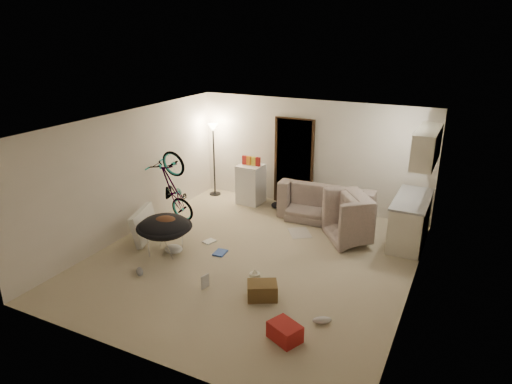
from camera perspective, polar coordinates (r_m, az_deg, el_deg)
The scene contains 36 objects.
floor at distance 8.44m, azimuth -0.44°, elevation -8.41°, with size 5.50×6.00×0.02m, color #BBAE90.
ceiling at distance 7.58m, azimuth -0.49°, elevation 8.62°, with size 5.50×6.00×0.02m, color white.
wall_back at distance 10.57m, azimuth 6.93°, elevation 4.70°, with size 5.50×0.02×2.50m, color silver.
wall_front at distance 5.65m, azimuth -14.57°, elevation -9.84°, with size 5.50×0.02×2.50m, color silver.
wall_left at distance 9.43m, azimuth -15.63°, elevation 2.22°, with size 0.02×6.00×2.50m, color silver.
wall_right at distance 7.20m, azimuth 19.59°, elevation -3.70°, with size 0.02×6.00×2.50m, color silver.
doorway at distance 10.73m, azimuth 4.79°, elevation 3.73°, with size 0.85×0.10×2.04m, color black.
door_trim at distance 10.70m, azimuth 4.73°, elevation 3.69°, with size 0.97×0.04×2.10m, color #311F11.
floor_lamp at distance 11.25m, azimuth -5.33°, elevation 5.98°, with size 0.28×0.28×1.81m.
kitchen_counter at distance 9.38m, azimuth 18.69°, elevation -3.48°, with size 0.60×1.50×0.88m, color beige.
counter_top at distance 9.22m, azimuth 19.00°, elevation -0.85°, with size 0.64×1.54×0.04m, color gray.
kitchen_uppers at distance 8.91m, azimuth 20.58°, elevation 5.36°, with size 0.38×1.40×0.65m, color beige.
sofa at distance 10.17m, azimuth 8.95°, elevation -1.62°, with size 2.09×0.82×0.61m, color #3E453D.
armchair at distance 9.30m, azimuth 13.40°, elevation -3.72°, with size 1.09×0.95×0.71m, color #3E453D.
bicycle at distance 9.99m, azimuth -10.21°, elevation -1.30°, with size 0.58×1.65×0.87m, color black.
book_asset at distance 7.57m, azimuth -6.83°, elevation -12.01°, with size 0.17×0.24×0.02m, color #A11B18.
mini_fridge at distance 10.89m, azimuth -0.65°, elevation 1.01°, with size 0.55×0.55×0.94m, color white.
snack_box_0 at distance 10.81m, azimuth -1.47°, elevation 3.80°, with size 0.10×0.07×0.30m, color #A11B18.
snack_box_1 at distance 10.76m, azimuth -0.90°, elevation 3.72°, with size 0.10×0.07×0.30m, color orange.
snack_box_2 at distance 10.70m, azimuth -0.33°, elevation 3.64°, with size 0.10×0.07×0.30m, color yellow.
snack_box_3 at distance 10.65m, azimuth 0.25°, elevation 3.56°, with size 0.10×0.07×0.30m, color #A11B18.
saucer_chair at distance 8.64m, azimuth -11.34°, elevation -4.86°, with size 1.03×1.03×0.73m.
hoodie at distance 8.50m, azimuth -11.29°, elevation -3.73°, with size 0.48×0.40×0.22m, color #502D1B.
sofa_drape at distance 10.39m, azimuth 4.04°, elevation 0.42°, with size 0.56×0.46×0.28m, color black.
tv_box at distance 9.32m, azimuth -13.79°, elevation -3.99°, with size 0.11×0.94×0.62m, color silver.
drink_case_a at distance 7.26m, azimuth 0.79°, elevation -12.22°, with size 0.46×0.33×0.26m, color brown.
drink_case_b at distance 6.44m, azimuth 3.63°, elevation -17.05°, with size 0.42×0.31×0.24m, color #A11B18.
juicer at distance 7.66m, azimuth -0.16°, elevation -10.61°, with size 0.18×0.18×0.26m.
newspaper at distance 9.48m, azimuth 5.47°, elevation -5.10°, with size 0.41×0.54×0.01m, color #BCB6AE.
book_blue at distance 8.65m, azimuth -4.50°, elevation -7.57°, with size 0.21×0.28×0.03m, color #3256B5.
book_white at distance 9.10m, azimuth -5.86°, elevation -6.16°, with size 0.18×0.24×0.02m, color silver.
shoe_1 at distance 10.58m, azimuth 4.35°, elevation -2.10°, with size 0.24×0.10×0.09m, color slate.
shoe_3 at distance 8.17m, azimuth -14.33°, elevation -9.62°, with size 0.28×0.11×0.10m, color slate.
shoe_4 at distance 6.83m, azimuth 8.25°, elevation -15.56°, with size 0.28×0.12×0.10m, color white.
clothes_lump_b at distance 10.72m, azimuth 3.09°, elevation -1.63°, with size 0.44×0.38×0.13m, color black.
clothes_lump_c at distance 8.80m, azimuth -10.25°, elevation -7.02°, with size 0.38×0.32×0.12m, color silver.
Camera 1 is at (3.35, -6.64, 3.98)m, focal length 32.00 mm.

